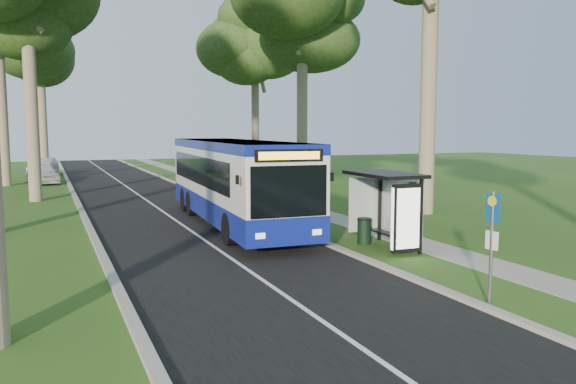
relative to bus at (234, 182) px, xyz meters
The scene contains 15 objects.
ground 6.89m from the bus, 76.73° to the right, with size 120.00×120.00×0.00m, color #2E5019.
road 4.39m from the bus, 119.29° to the left, with size 7.00×100.00×0.02m, color black.
kerb_east 4.19m from the bus, 66.45° to the left, with size 0.25×100.00×0.12m, color #9E9B93.
kerb_west 6.72m from the bus, 147.30° to the left, with size 0.25×100.00×0.12m, color #9E9B93.
centre_line 4.38m from the bus, 119.29° to the left, with size 0.12×100.00×0.01m, color white.
footpath 5.99m from the bus, 37.77° to the left, with size 1.50×100.00×0.02m, color gray.
bus is the anchor object (origin of this frame).
bus_stop_sign 12.39m from the bus, 81.51° to the right, with size 0.11×0.35×2.51m.
bus_shelter 7.32m from the bus, 64.24° to the right, with size 1.62×2.90×2.46m.
litter_bin 6.20m from the bus, 62.10° to the right, with size 0.50×0.50×0.87m.
car_white 23.18m from the bus, 107.94° to the left, with size 1.75×4.36×1.48m, color silver.
car_silver 29.54m from the bus, 103.96° to the left, with size 1.58×4.54×1.50m, color #9C9EA3.
tree_west_e 33.79m from the bus, 102.47° to the left, with size 5.20×5.20×15.89m.
tree_east_c 17.38m from the bus, 54.11° to the left, with size 5.20×5.20×15.89m.
tree_east_d 26.73m from the bus, 67.93° to the left, with size 5.20×5.20×13.72m.
Camera 1 is at (-8.44, -14.92, 3.82)m, focal length 35.00 mm.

